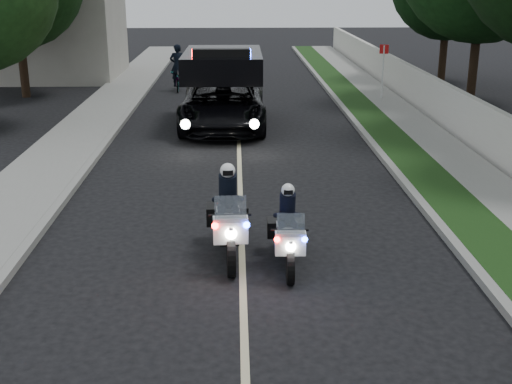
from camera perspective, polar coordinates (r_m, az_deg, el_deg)
ground at (r=10.02m, az=-1.02°, el=-11.93°), size 120.00×120.00×0.00m
curb_right at (r=19.77m, az=10.54°, el=3.29°), size 0.20×60.00×0.15m
grass_verge at (r=19.93m, az=12.51°, el=3.29°), size 1.20×60.00×0.16m
sidewalk_right at (r=20.29m, az=16.08°, el=3.27°), size 1.40×60.00×0.16m
property_wall at (r=20.47m, az=18.92°, el=5.06°), size 0.22×60.00×1.50m
curb_left at (r=19.73m, az=-13.46°, el=3.07°), size 0.20×60.00×0.15m
sidewalk_left at (r=19.98m, az=-16.55°, el=3.01°), size 2.00×60.00×0.16m
building_far at (r=36.10m, az=-18.34°, el=14.78°), size 8.00×6.00×7.00m
lane_marking at (r=19.34m, az=-1.45°, el=3.05°), size 0.12×50.00×0.01m
police_moto_left at (r=12.56m, az=-2.32°, el=-5.45°), size 0.83×2.11×1.76m
police_moto_right at (r=12.18m, az=2.69°, el=-6.26°), size 0.65×1.79×1.52m
police_suv at (r=23.26m, az=-2.80°, el=5.59°), size 2.89×6.15×2.98m
bicycle at (r=30.90m, az=-6.65°, el=8.60°), size 0.73×1.81×0.93m
cyclist at (r=30.90m, az=-6.65°, el=8.60°), size 0.71×0.50×1.89m
sign_post at (r=28.59m, az=10.65°, el=7.65°), size 0.48×0.48×2.39m
tree_right_d at (r=29.22m, az=17.81°, el=7.32°), size 8.67×8.67×11.01m
tree_right_e at (r=34.60m, az=15.51°, el=9.08°), size 5.90×5.90×9.23m
tree_left_far at (r=30.72m, az=-19.02°, el=7.69°), size 6.06×6.06×9.47m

